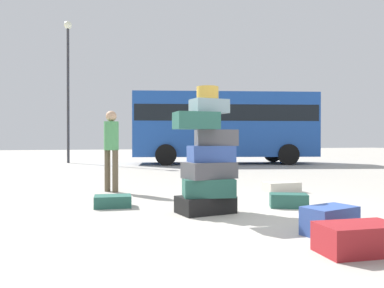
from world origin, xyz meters
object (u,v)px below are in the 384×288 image
Objects in this scene: suitcase_teal_upright_blue at (289,201)px; suitcase_maroon_behind_tower at (359,238)px; suitcase_cream_foreground_far at (281,187)px; lamp_post at (68,72)px; person_bearded_onlooker at (111,143)px; suitcase_navy_right_side at (330,221)px; suitcase_teal_left_side at (113,201)px; suitcase_tower at (208,161)px; parked_bus at (224,123)px.

suitcase_teal_upright_blue is 2.44m from suitcase_maroon_behind_tower.
lamp_post is at bearing 107.96° from suitcase_cream_foreground_far.
lamp_post reaches higher than suitcase_cream_foreground_far.
suitcase_teal_upright_blue is 0.35× the size of person_bearded_onlooker.
suitcase_navy_right_side is 0.36× the size of person_bearded_onlooker.
suitcase_tower is at bearing -29.59° from suitcase_teal_left_side.
lamp_post reaches higher than suitcase_tower.
suitcase_navy_right_side is (0.84, -1.64, -0.59)m from suitcase_tower.
suitcase_teal_left_side is 2.05m from person_bearded_onlooker.
lamp_post is (-2.54, 15.87, 4.14)m from suitcase_maroon_behind_tower.
suitcase_tower is 1.10× the size of person_bearded_onlooker.
lamp_post is at bearing 128.36° from suitcase_teal_upright_blue.
suitcase_maroon_behind_tower is at bearing -112.86° from suitcase_cream_foreground_far.
suitcase_teal_left_side is at bearing -45.00° from person_bearded_onlooker.
person_bearded_onlooker reaches higher than suitcase_navy_right_side.
suitcase_teal_left_side is 0.09× the size of lamp_post.
suitcase_navy_right_side is at bearing -113.93° from suitcase_cream_foreground_far.
suitcase_cream_foreground_far is 0.43× the size of person_bearded_onlooker.
person_bearded_onlooker is (-1.73, 5.05, 0.86)m from suitcase_maroon_behind_tower.
suitcase_cream_foreground_far is 0.11× the size of lamp_post.
parked_bus is at bearing 59.19° from suitcase_navy_right_side.
suitcase_navy_right_side is 13.29m from parked_bus.
parked_bus is 1.27× the size of lamp_post.
suitcase_maroon_behind_tower is 0.45× the size of person_bearded_onlooker.
suitcase_tower is at bearing -154.02° from suitcase_teal_upright_blue.
suitcase_tower is 1.93m from suitcase_navy_right_side.
person_bearded_onlooker is 11.34m from lamp_post.
suitcase_cream_foreground_far is at bearing 54.07° from suitcase_navy_right_side.
lamp_post is (-2.74, 15.21, 4.12)m from suitcase_navy_right_side.
person_bearded_onlooker reaches higher than suitcase_teal_left_side.
suitcase_maroon_behind_tower is (-0.19, -0.66, -0.02)m from suitcase_navy_right_side.
person_bearded_onlooker is at bearing 113.89° from suitcase_maroon_behind_tower.
suitcase_teal_left_side is at bearing -173.88° from suitcase_teal_upright_blue.
suitcase_tower is at bearing -17.92° from person_bearded_onlooker.
suitcase_cream_foreground_far is at bearing -70.96° from lamp_post.
parked_bus is at bearing 66.02° from suitcase_tower.
suitcase_teal_upright_blue reaches higher than suitcase_teal_left_side.
suitcase_teal_upright_blue is 1.75m from suitcase_navy_right_side.
suitcase_cream_foreground_far is (0.85, 1.61, -0.01)m from suitcase_teal_upright_blue.
suitcase_teal_upright_blue is 0.80× the size of suitcase_cream_foreground_far.
suitcase_maroon_behind_tower is at bearing -119.34° from suitcase_navy_right_side.
suitcase_maroon_behind_tower is 13.98m from parked_bus.
suitcase_navy_right_side is 0.69m from suitcase_maroon_behind_tower.
parked_bus is at bearing -21.45° from lamp_post.
suitcase_cream_foreground_far is at bearing 86.91° from suitcase_teal_upright_blue.
suitcase_teal_upright_blue is 0.76× the size of suitcase_maroon_behind_tower.
suitcase_teal_left_side is (-2.10, 2.56, -0.07)m from suitcase_navy_right_side.
suitcase_cream_foreground_far is at bearing 36.40° from suitcase_tower.
suitcase_cream_foreground_far is at bearing 18.09° from suitcase_teal_left_side.
suitcase_maroon_behind_tower is at bearing -80.89° from lamp_post.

